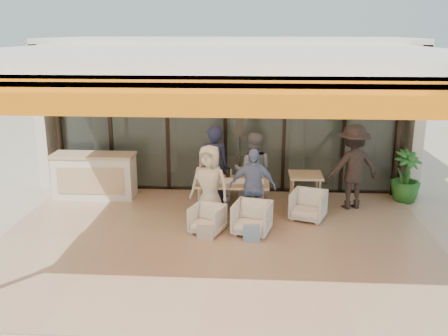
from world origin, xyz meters
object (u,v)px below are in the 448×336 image
object	(u,v)px
standing_woman	(353,167)
chair_far_right	(253,188)
chair_near_left	(207,218)
chair_near_right	(252,217)
diner_periwinkle	(253,187)
side_table	(305,179)
host_counter	(95,176)
diner_navy	(213,168)
diner_grey	(253,171)
potted_palm	(406,176)
dining_table	(232,184)
diner_cream	(209,185)
side_chair	(308,204)
chair_far_left	(215,184)

from	to	relation	value
standing_woman	chair_far_right	bearing A→B (deg)	-26.13
chair_near_left	chair_near_right	xyz separation A→B (m)	(0.84, 0.00, 0.04)
diner_periwinkle	side_table	xyz separation A→B (m)	(1.12, 1.05, -0.13)
host_counter	diner_navy	xyz separation A→B (m)	(2.74, -0.46, 0.37)
chair_near_right	diner_grey	bearing A→B (deg)	103.60
potted_palm	chair_near_right	bearing A→B (deg)	-148.53
dining_table	diner_periwinkle	xyz separation A→B (m)	(0.43, -0.46, 0.08)
chair_near_right	diner_cream	xyz separation A→B (m)	(-0.84, 0.50, 0.45)
side_chair	chair_near_left	bearing A→B (deg)	-138.32
diner_navy	side_chair	distance (m)	2.13
chair_far_left	diner_cream	xyz separation A→B (m)	(-0.00, -1.40, 0.43)
potted_palm	standing_woman	bearing A→B (deg)	-157.34
host_counter	chair_far_right	distance (m)	3.59
chair_far_right	side_chair	world-z (taller)	side_chair
diner_grey	potted_palm	distance (m)	3.46
host_counter	dining_table	size ratio (longest dim) A/B	1.23
diner_periwinkle	standing_woman	world-z (taller)	standing_woman
side_table	potted_palm	bearing A→B (deg)	13.12
dining_table	diner_grey	xyz separation A→B (m)	(0.43, 0.44, 0.15)
diner_navy	potted_palm	distance (m)	4.29
diner_navy	standing_woman	xyz separation A→B (m)	(2.94, 0.14, 0.02)
dining_table	potted_palm	xyz separation A→B (m)	(3.81, 1.12, -0.10)
potted_palm	chair_near_left	bearing A→B (deg)	-153.87
chair_near_right	side_table	distance (m)	1.93
chair_far_left	diner_grey	world-z (taller)	diner_grey
dining_table	host_counter	bearing A→B (deg)	164.01
host_counter	diner_grey	distance (m)	3.62
host_counter	side_chair	world-z (taller)	host_counter
chair_near_right	diner_grey	size ratio (longest dim) A/B	0.41
dining_table	chair_far_left	xyz separation A→B (m)	(-0.41, 0.94, -0.32)
diner_grey	diner_cream	xyz separation A→B (m)	(-0.84, -0.90, -0.04)
diner_grey	host_counter	bearing A→B (deg)	-4.91
standing_woman	chair_near_left	bearing A→B (deg)	11.28
host_counter	chair_far_right	world-z (taller)	host_counter
host_counter	chair_near_left	xyz separation A→B (m)	(2.74, -1.86, -0.23)
chair_near_right	diner_cream	size ratio (longest dim) A/B	0.43
host_counter	chair_near_left	size ratio (longest dim) A/B	3.10
dining_table	side_table	bearing A→B (deg)	20.84
side_table	potted_palm	size ratio (longest dim) A/B	0.64
dining_table	chair_near_right	bearing A→B (deg)	-66.00
host_counter	dining_table	world-z (taller)	host_counter
host_counter	diner_periwinkle	size ratio (longest dim) A/B	1.20
chair_near_right	diner_navy	world-z (taller)	diner_navy
diner_grey	diner_navy	bearing A→B (deg)	2.41
host_counter	diner_navy	world-z (taller)	diner_navy
diner_grey	diner_cream	distance (m)	1.23
chair_far_left	chair_near_left	world-z (taller)	chair_far_left
chair_far_left	diner_cream	world-z (taller)	diner_cream
chair_far_right	side_chair	distance (m)	1.58
diner_grey	side_chair	xyz separation A→B (m)	(1.12, -0.60, -0.50)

